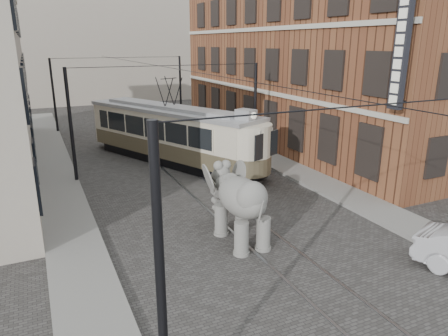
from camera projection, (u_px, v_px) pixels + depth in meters
name	position (u px, v px, depth m)	size (l,w,h in m)	color
ground	(218.00, 204.00, 19.11)	(120.00, 120.00, 0.00)	#403D3B
tram_rails	(218.00, 203.00, 19.11)	(1.54, 80.00, 0.02)	slate
sidewalk_right	(323.00, 184.00, 21.51)	(2.00, 60.00, 0.15)	slate
sidewalk_left	(70.00, 228.00, 16.46)	(2.00, 60.00, 0.15)	slate
brick_building	(306.00, 59.00, 29.61)	(8.00, 26.00, 12.00)	brown
distant_block	(88.00, 44.00, 51.76)	(28.00, 10.00, 14.00)	#A09385
catenary	(177.00, 122.00, 22.49)	(11.00, 30.20, 6.00)	black
tram	(170.00, 121.00, 25.04)	(2.69, 13.04, 5.18)	beige
elephant	(242.00, 207.00, 15.09)	(2.47, 4.48, 2.74)	#65635E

